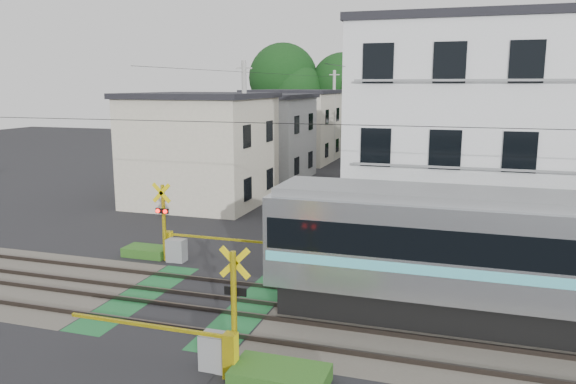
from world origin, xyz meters
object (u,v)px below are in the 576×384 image
(crossing_signal_far, at_px, (175,243))
(pedestrian, at_px, (386,150))
(apartment_block, at_px, (481,136))
(crossing_signal_near, at_px, (218,343))

(crossing_signal_far, distance_m, pedestrian, 32.28)
(crossing_signal_far, height_order, pedestrian, crossing_signal_far)
(apartment_block, bearing_deg, crossing_signal_far, -152.22)
(pedestrian, bearing_deg, crossing_signal_far, 64.92)
(crossing_signal_near, height_order, crossing_signal_far, same)
(crossing_signal_near, bearing_deg, crossing_signal_far, 125.29)
(crossing_signal_far, bearing_deg, apartment_block, 27.78)
(crossing_signal_near, xyz_separation_m, apartment_block, (5.91, 13.15, 3.94))
(crossing_signal_near, xyz_separation_m, pedestrian, (-1.55, 39.38, 0.21))
(crossing_signal_far, bearing_deg, pedestrian, 83.56)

